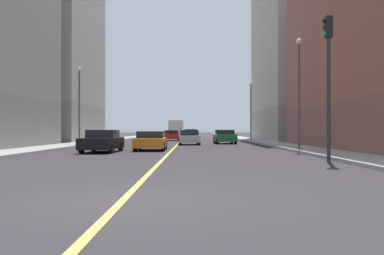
% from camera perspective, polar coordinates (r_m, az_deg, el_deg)
% --- Properties ---
extents(ground_plane, '(400.00, 400.00, 0.00)m').
position_cam_1_polar(ground_plane, '(8.35, -9.18, -9.57)').
color(ground_plane, '#2E292E').
rests_on(ground_plane, ground).
extents(sidewalk_left, '(2.63, 168.00, 0.15)m').
position_cam_1_polar(sidewalk_left, '(57.63, 7.37, -1.55)').
color(sidewalk_left, '#9E9B93').
rests_on(sidewalk_left, ground).
extents(sidewalk_right, '(2.63, 168.00, 0.15)m').
position_cam_1_polar(sidewalk_right, '(58.02, -10.00, -1.54)').
color(sidewalk_right, '#9E9B93').
rests_on(sidewalk_right, ground).
extents(lane_center_stripe, '(0.16, 154.00, 0.01)m').
position_cam_1_polar(lane_center_stripe, '(57.16, -1.35, -1.63)').
color(lane_center_stripe, '#E5D14C').
rests_on(lane_center_stripe, ground).
extents(building_left_mid, '(8.38, 19.59, 22.84)m').
position_cam_1_polar(building_left_mid, '(55.22, 13.56, 10.24)').
color(building_left_mid, '#9D9688').
rests_on(building_left_mid, ground).
extents(building_right_midblock, '(8.38, 15.81, 24.07)m').
position_cam_1_polar(building_right_midblock, '(51.31, -17.88, 11.76)').
color(building_right_midblock, gray).
rests_on(building_right_midblock, ground).
extents(traffic_light_left_near, '(0.40, 0.32, 6.09)m').
position_cam_1_polar(traffic_light_left_near, '(18.80, 17.76, 7.63)').
color(traffic_light_left_near, '#2D2D2D').
rests_on(traffic_light_left_near, ground).
extents(street_lamp_left_near, '(0.36, 0.36, 6.91)m').
position_cam_1_polar(street_lamp_left_near, '(27.60, 14.11, 5.98)').
color(street_lamp_left_near, '#4C4C51').
rests_on(street_lamp_left_near, ground).
extents(street_lamp_right_near, '(0.36, 0.36, 6.41)m').
position_cam_1_polar(street_lamp_right_near, '(36.42, -14.91, 4.04)').
color(street_lamp_right_near, '#4C4C51').
rests_on(street_lamp_right_near, ground).
extents(street_lamp_left_far, '(0.36, 0.36, 6.51)m').
position_cam_1_polar(street_lamp_left_far, '(48.91, 7.86, 2.99)').
color(street_lamp_left_far, '#4C4C51').
rests_on(street_lamp_left_far, ground).
extents(car_green, '(2.06, 4.30, 1.32)m').
position_cam_1_polar(car_green, '(41.03, 4.37, -1.25)').
color(car_green, '#1E6B38').
rests_on(car_green, ground).
extents(car_silver, '(1.99, 3.97, 1.31)m').
position_cam_1_polar(car_silver, '(38.13, -0.41, -1.34)').
color(car_silver, silver).
rests_on(car_silver, ground).
extents(car_black, '(2.03, 4.30, 1.33)m').
position_cam_1_polar(car_black, '(25.91, -11.98, -1.83)').
color(car_black, black).
rests_on(car_black, ground).
extents(car_red, '(2.01, 4.38, 1.26)m').
position_cam_1_polar(car_red, '(52.33, -2.76, -1.08)').
color(car_red, red).
rests_on(car_red, ground).
extents(car_white, '(1.98, 4.27, 1.41)m').
position_cam_1_polar(car_white, '(59.47, -0.23, -0.93)').
color(car_white, white).
rests_on(car_white, ground).
extents(car_orange, '(1.98, 4.15, 1.24)m').
position_cam_1_polar(car_orange, '(27.77, -5.57, -1.80)').
color(car_orange, orange).
rests_on(car_orange, ground).
extents(box_truck, '(2.43, 7.64, 2.88)m').
position_cam_1_polar(box_truck, '(72.74, -2.15, -0.12)').
color(box_truck, navy).
rests_on(box_truck, ground).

